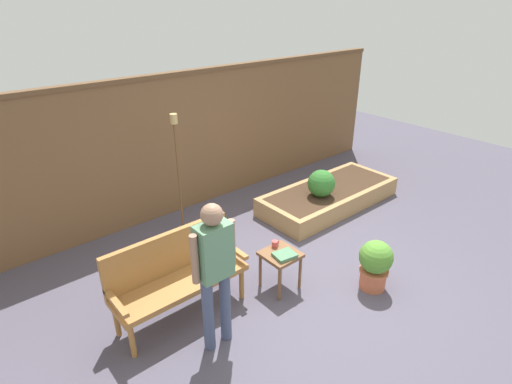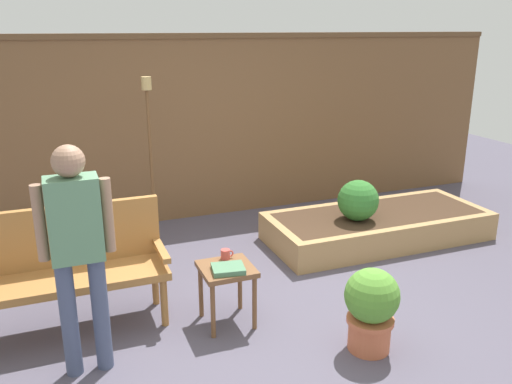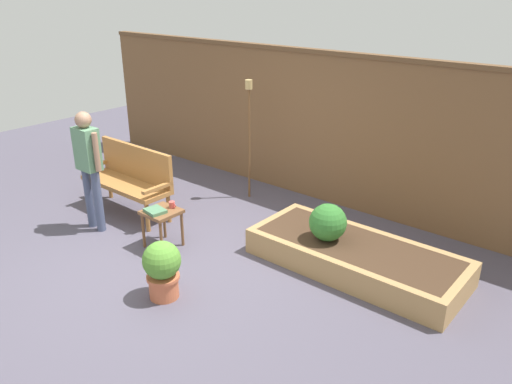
{
  "view_description": "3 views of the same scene",
  "coord_description": "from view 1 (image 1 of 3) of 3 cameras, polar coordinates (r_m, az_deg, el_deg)",
  "views": [
    {
      "loc": [
        -3.06,
        -2.71,
        3.16
      ],
      "look_at": [
        0.09,
        1.03,
        0.78
      ],
      "focal_mm": 28.75,
      "sensor_mm": 36.0,
      "label": 1
    },
    {
      "loc": [
        -1.46,
        -3.41,
        2.23
      ],
      "look_at": [
        0.23,
        0.89,
        0.78
      ],
      "focal_mm": 37.15,
      "sensor_mm": 36.0,
      "label": 2
    },
    {
      "loc": [
        4.05,
        -3.4,
        2.99
      ],
      "look_at": [
        0.46,
        0.93,
        0.66
      ],
      "focal_mm": 35.48,
      "sensor_mm": 36.0,
      "label": 3
    }
  ],
  "objects": [
    {
      "name": "potted_boxwood",
      "position": [
        5.01,
        16.25,
        -9.48
      ],
      "size": [
        0.39,
        0.39,
        0.62
      ],
      "color": "#C66642",
      "rests_on": "ground_plane"
    },
    {
      "name": "book_on_table",
      "position": [
        4.68,
        4.01,
        -8.75
      ],
      "size": [
        0.27,
        0.23,
        0.04
      ],
      "primitive_type": "cube",
      "rotation": [
        0.0,
        0.0,
        -0.16
      ],
      "color": "#4C7A56",
      "rests_on": "side_table"
    },
    {
      "name": "raised_planter_bed",
      "position": [
        6.84,
        10.09,
        -0.57
      ],
      "size": [
        2.4,
        1.0,
        0.3
      ],
      "color": "#AD8451",
      "rests_on": "ground_plane"
    },
    {
      "name": "cup_on_table",
      "position": [
        4.83,
        2.67,
        -7.21
      ],
      "size": [
        0.11,
        0.07,
        0.08
      ],
      "color": "#CC4C47",
      "rests_on": "side_table"
    },
    {
      "name": "fence_back",
      "position": [
        6.46,
        -9.69,
        6.91
      ],
      "size": [
        8.4,
        0.14,
        2.16
      ],
      "color": "brown",
      "rests_on": "ground_plane"
    },
    {
      "name": "ground_plane",
      "position": [
        5.16,
        6.78,
        -12.0
      ],
      "size": [
        14.0,
        14.0,
        0.0
      ],
      "primitive_type": "plane",
      "color": "#514C5B"
    },
    {
      "name": "side_table",
      "position": [
        4.79,
        3.42,
        -9.29
      ],
      "size": [
        0.4,
        0.4,
        0.48
      ],
      "color": "brown",
      "rests_on": "ground_plane"
    },
    {
      "name": "tiki_torch",
      "position": [
        5.66,
        -10.96,
        5.17
      ],
      "size": [
        0.1,
        0.1,
        1.75
      ],
      "color": "brown",
      "rests_on": "ground_plane"
    },
    {
      "name": "shrub_near_bench",
      "position": [
        6.41,
        9.07,
        1.2
      ],
      "size": [
        0.43,
        0.43,
        0.43
      ],
      "color": "brown",
      "rests_on": "raised_planter_bed"
    },
    {
      "name": "person_by_bench",
      "position": [
        3.79,
        -5.79,
        -10.14
      ],
      "size": [
        0.47,
        0.2,
        1.56
      ],
      "color": "#475170",
      "rests_on": "ground_plane"
    },
    {
      "name": "garden_bench",
      "position": [
        4.45,
        -11.16,
        -10.6
      ],
      "size": [
        1.44,
        0.48,
        0.94
      ],
      "color": "#A87038",
      "rests_on": "ground_plane"
    }
  ]
}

